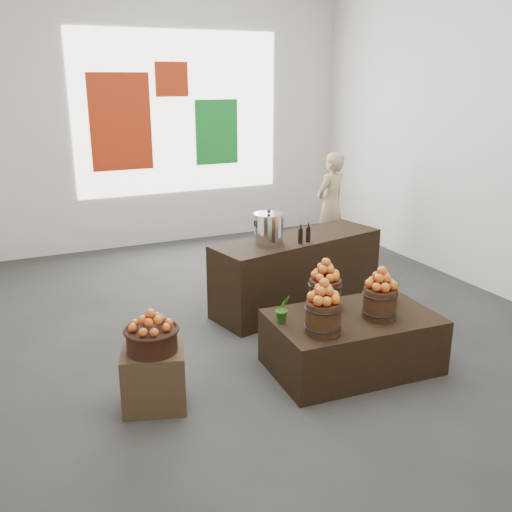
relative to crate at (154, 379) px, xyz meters
name	(u,v)px	position (x,y,z in m)	size (l,w,h in m)	color
ground	(257,323)	(1.43, 1.12, -0.25)	(7.00, 7.00, 0.00)	#31322F
back_wall	(160,114)	(1.43, 4.62, 1.75)	(6.00, 0.04, 4.00)	beige
back_opening	(179,114)	(1.73, 4.60, 1.75)	(3.20, 0.02, 2.40)	white
deco_red_left	(121,122)	(0.83, 4.59, 1.65)	(0.90, 0.04, 1.40)	#A2270C
deco_green_right	(217,132)	(2.33, 4.59, 1.45)	(0.70, 0.04, 1.00)	#137C25
deco_red_upper	(172,79)	(1.63, 4.59, 2.25)	(0.50, 0.04, 0.50)	#A2270C
crate	(154,379)	(0.00, 0.00, 0.00)	(0.49, 0.40, 0.49)	#453120
wicker_basket	(152,340)	(0.00, 0.00, 0.34)	(0.39, 0.39, 0.18)	black
apples_in_basket	(151,320)	(0.00, 0.00, 0.51)	(0.31, 0.31, 0.16)	#A60513
display_table	(352,342)	(1.79, -0.11, 0.01)	(1.47, 0.90, 0.51)	black
apple_bucket_front_left	(323,317)	(1.37, -0.29, 0.40)	(0.29, 0.29, 0.27)	#391F0F
apples_in_bucket_front_left	(324,291)	(1.37, -0.29, 0.63)	(0.22, 0.22, 0.20)	#A60513
apple_bucket_front_right	(380,303)	(1.98, -0.24, 0.40)	(0.29, 0.29, 0.27)	#391F0F
apples_in_bucket_front_right	(382,278)	(1.98, -0.24, 0.63)	(0.22, 0.22, 0.20)	#A60513
apple_bucket_rear	(325,293)	(1.66, 0.16, 0.40)	(0.29, 0.29, 0.27)	#391F0F
apples_in_bucket_rear	(326,269)	(1.66, 0.16, 0.63)	(0.22, 0.22, 0.20)	#A60513
herb_garnish_right	(389,290)	(2.27, 0.01, 0.38)	(0.22, 0.19, 0.24)	#246114
herb_garnish_left	(283,309)	(1.16, 0.03, 0.38)	(0.13, 0.11, 0.24)	#246114
counter	(297,272)	(2.04, 1.37, 0.17)	(2.02, 0.64, 0.82)	black
stock_pot_left	(269,229)	(1.64, 1.29, 0.73)	(0.31, 0.31, 0.31)	silver
oil_cruets	(310,231)	(2.08, 1.18, 0.69)	(0.15, 0.05, 0.23)	black
shopper	(331,205)	(3.44, 2.92, 0.51)	(0.55, 0.36, 1.52)	tan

